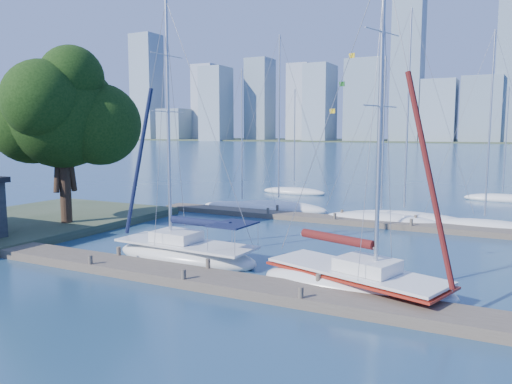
% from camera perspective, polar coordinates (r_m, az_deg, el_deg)
% --- Properties ---
extents(ground, '(700.00, 700.00, 0.00)m').
position_cam_1_polar(ground, '(21.14, -6.82, -10.26)').
color(ground, navy).
rests_on(ground, ground).
extents(near_dock, '(26.00, 2.00, 0.40)m').
position_cam_1_polar(near_dock, '(21.09, -6.83, -9.74)').
color(near_dock, brown).
rests_on(near_dock, ground).
extents(far_dock, '(30.00, 1.80, 0.36)m').
position_cam_1_polar(far_dock, '(34.58, 10.98, -3.29)').
color(far_dock, brown).
rests_on(far_dock, ground).
extents(far_shore, '(800.00, 100.00, 1.50)m').
position_cam_1_polar(far_shore, '(337.00, 25.18, 5.20)').
color(far_shore, '#38472D').
rests_on(far_shore, ground).
extents(tree, '(8.92, 8.11, 11.33)m').
position_cam_1_polar(tree, '(33.43, -21.29, 8.62)').
color(tree, black).
rests_on(tree, ground).
extents(sailboat_navy, '(7.80, 2.92, 12.85)m').
position_cam_1_polar(sailboat_navy, '(24.41, -8.09, -5.36)').
color(sailboat_navy, silver).
rests_on(sailboat_navy, ground).
extents(sailboat_maroon, '(8.09, 4.75, 12.79)m').
position_cam_1_polar(sailboat_maroon, '(19.96, 11.33, -8.25)').
color(sailboat_maroon, silver).
rests_on(sailboat_maroon, ground).
extents(bg_boat_0, '(7.36, 3.93, 11.43)m').
position_cam_1_polar(bg_boat_0, '(39.91, -1.58, -1.74)').
color(bg_boat_0, silver).
rests_on(bg_boat_0, ground).
extents(bg_boat_1, '(8.40, 5.16, 13.92)m').
position_cam_1_polar(bg_boat_1, '(39.45, 2.61, -1.77)').
color(bg_boat_1, silver).
rests_on(bg_boat_1, ground).
extents(bg_boat_2, '(7.85, 2.27, 11.51)m').
position_cam_1_polar(bg_boat_2, '(35.14, 14.07, -3.10)').
color(bg_boat_2, silver).
rests_on(bg_boat_2, ground).
extents(bg_boat_3, '(9.00, 2.88, 14.67)m').
position_cam_1_polar(bg_boat_3, '(35.89, 16.56, -2.92)').
color(bg_boat_3, silver).
rests_on(bg_boat_3, ground).
extents(bg_boat_4, '(7.55, 3.05, 12.72)m').
position_cam_1_polar(bg_boat_4, '(34.97, 24.64, -3.58)').
color(bg_boat_4, silver).
rests_on(bg_boat_4, ground).
extents(bg_boat_6, '(6.90, 2.97, 10.72)m').
position_cam_1_polar(bg_boat_6, '(50.54, 4.36, 0.06)').
color(bg_boat_6, silver).
rests_on(bg_boat_6, ground).
extents(bg_boat_7, '(6.50, 2.06, 10.46)m').
position_cam_1_polar(bg_boat_7, '(50.22, 26.34, -0.68)').
color(bg_boat_7, silver).
rests_on(bg_boat_7, ground).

